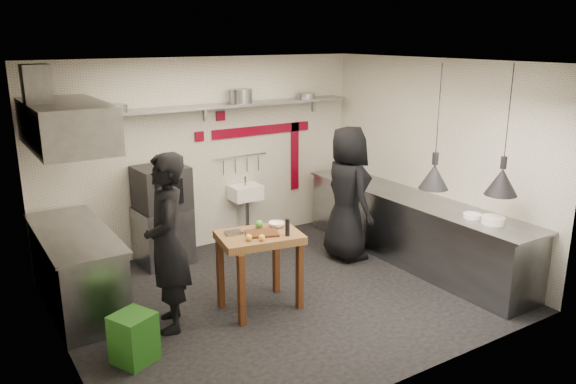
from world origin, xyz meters
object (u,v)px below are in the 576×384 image
combi_oven (161,187)px  prep_table (260,271)px  chef_right (347,193)px  oven_stand (163,235)px  chef_left (167,243)px  green_bin (134,338)px

combi_oven → prep_table: size_ratio=0.71×
combi_oven → chef_right: bearing=-32.4°
oven_stand → chef_left: bearing=-112.4°
chef_left → chef_right: 2.91m
green_bin → chef_left: bearing=39.5°
chef_left → chef_right: chef_left is taller
chef_right → oven_stand: bearing=68.9°
combi_oven → chef_left: 1.87m
oven_stand → green_bin: (-1.14, -2.23, -0.15)m
combi_oven → chef_right: 2.57m
chef_right → prep_table: bearing=118.0°
oven_stand → combi_oven: (0.01, -0.01, 0.69)m
prep_table → chef_left: (-1.04, 0.14, 0.51)m
green_bin → prep_table: size_ratio=0.54×
green_bin → oven_stand: bearing=62.9°
prep_table → chef_right: 2.01m
chef_left → oven_stand: bearing=-179.7°
oven_stand → green_bin: oven_stand is taller
green_bin → chef_left: size_ratio=0.26×
oven_stand → chef_right: (2.28, -1.22, 0.55)m
oven_stand → chef_left: size_ratio=0.41×
oven_stand → prep_table: 1.97m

